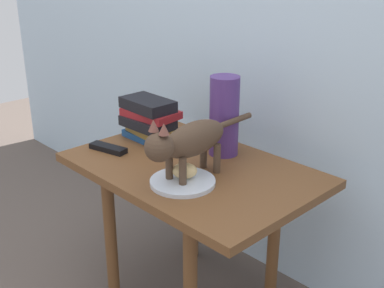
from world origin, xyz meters
The scene contains 8 objects.
side_table centered at (0.00, 0.00, 0.48)m, with size 0.85×0.56×0.56m.
plate centered at (0.08, -0.12, 0.57)m, with size 0.21×0.21×0.01m, color silver.
bread_roll centered at (0.07, -0.10, 0.60)m, with size 0.08×0.06×0.05m, color #E0BC7A.
cat centered at (0.07, -0.08, 0.69)m, with size 0.10×0.48×0.23m.
book_stack centered at (-0.30, 0.06, 0.64)m, with size 0.23×0.16×0.16m.
green_vase centered at (0.00, 0.16, 0.70)m, with size 0.10×0.10×0.28m, color #4C2D72.
candle_jar centered at (-0.12, 0.19, 0.60)m, with size 0.07×0.07×0.08m.
tv_remote centered at (-0.31, -0.13, 0.57)m, with size 0.15×0.04×0.02m, color black.
Camera 1 is at (1.10, -1.07, 1.25)m, focal length 46.06 mm.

